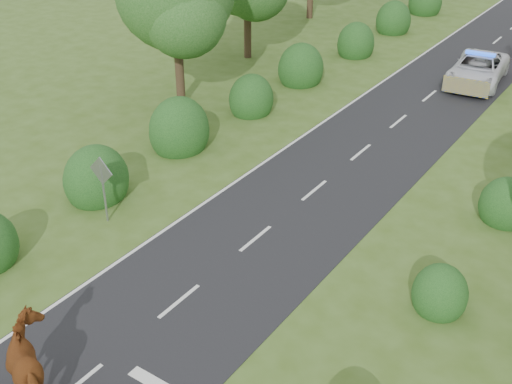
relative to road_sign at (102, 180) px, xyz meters
The scene contains 7 objects.
ground 5.63m from the road_sign, 21.80° to the right, with size 120.00×120.00×0.00m, color #3D591A.
road 14.03m from the road_sign, 68.96° to the left, with size 6.00×70.00×0.02m, color black.
road_markings 11.56m from the road_sign, 72.72° to the left, with size 4.96×70.00×0.01m.
hedgerow_left 9.85m from the road_sign, 98.87° to the left, with size 2.75×50.41×3.00m.
road_sign is the anchor object (origin of this frame).
cow 8.01m from the road_sign, 55.95° to the right, with size 1.27×2.40×1.70m, color maroon.
police_van 22.25m from the road_sign, 73.44° to the left, with size 3.15×5.89×1.71m.
Camera 1 is at (10.21, -10.94, 12.20)m, focal length 45.00 mm.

